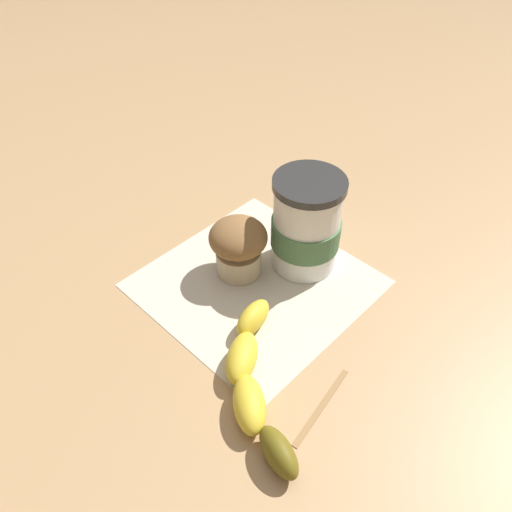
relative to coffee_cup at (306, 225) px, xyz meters
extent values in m
plane|color=tan|center=(0.07, -0.04, -0.07)|extent=(3.00, 3.00, 0.00)
cube|color=beige|center=(0.07, -0.04, -0.07)|extent=(0.32, 0.32, 0.00)
cylinder|color=white|center=(0.00, 0.00, 0.00)|extent=(0.09, 0.09, 0.13)
cylinder|color=#2D2D2D|center=(0.00, 0.00, 0.07)|extent=(0.09, 0.09, 0.01)
cylinder|color=#4C754C|center=(0.00, 0.00, -0.01)|extent=(0.09, 0.09, 0.04)
cylinder|color=beige|center=(0.06, -0.07, -0.05)|extent=(0.06, 0.06, 0.04)
ellipsoid|color=olive|center=(0.06, -0.07, -0.01)|extent=(0.08, 0.08, 0.05)
ellipsoid|color=yellow|center=(0.13, 0.00, -0.05)|extent=(0.06, 0.03, 0.03)
ellipsoid|color=yellow|center=(0.19, 0.02, -0.05)|extent=(0.08, 0.05, 0.03)
ellipsoid|color=yellow|center=(0.24, 0.05, -0.05)|extent=(0.07, 0.07, 0.03)
ellipsoid|color=brown|center=(0.27, 0.10, -0.05)|extent=(0.05, 0.06, 0.03)
cube|color=#E0B27F|center=(-0.10, -0.05, -0.06)|extent=(0.06, 0.05, 0.01)
cube|color=#9E7547|center=(0.19, 0.12, -0.07)|extent=(0.11, 0.02, 0.00)
camera|label=1|loc=(0.46, 0.19, 0.42)|focal=35.00mm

